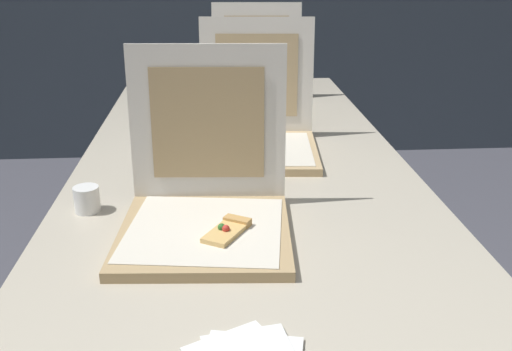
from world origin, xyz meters
The scene contains 6 objects.
table centered at (0.00, 0.68, 0.71)m, with size 0.94×2.46×0.75m.
pizza_box_front centered at (-0.10, 0.33, 0.80)m, with size 0.38×0.39×0.38m.
pizza_box_middle centered at (0.05, 0.86, 0.80)m, with size 0.39×0.42×0.38m.
pizza_box_back centered at (0.09, 1.39, 0.80)m, with size 0.38×0.43×0.38m.
cup_white_near_center centered at (-0.38, 0.44, 0.78)m, with size 0.06×0.06×0.06m, color white.
cup_white_far centered at (-0.21, 1.08, 0.78)m, with size 0.06×0.06×0.06m, color white.
Camera 1 is at (-0.07, -0.83, 1.32)m, focal length 41.15 mm.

